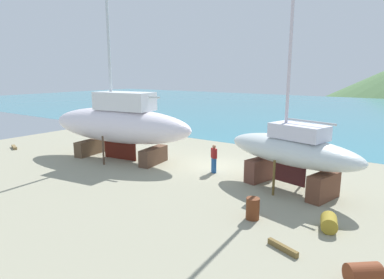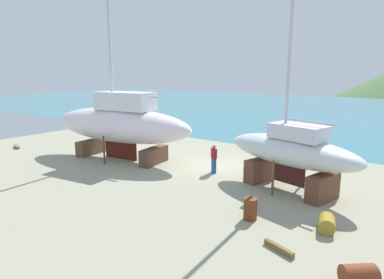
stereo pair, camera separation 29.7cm
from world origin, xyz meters
name	(u,v)px [view 2 (the right image)]	position (x,y,z in m)	size (l,w,h in m)	color
ground_plane	(183,179)	(0.00, -3.13, 0.00)	(39.25, 39.25, 0.00)	gray
sea_water	(346,111)	(0.00, 37.28, 0.00)	(155.14, 61.21, 0.01)	teal
sailboat_small_center	(291,151)	(5.35, -1.37, 1.99)	(7.66, 4.12, 11.81)	brown
sailboat_large_starboard	(120,123)	(-6.10, -2.11, 2.44)	(11.21, 4.44, 16.16)	brown
worker	(214,158)	(0.72, -1.13, 0.87)	(0.49, 0.46, 1.68)	#214F91
barrel_tar_black	(250,209)	(5.32, -5.64, 0.44)	(0.54, 0.54, 0.89)	#602D16
barrel_blue_faded	(359,275)	(9.66, -7.74, 0.31)	(0.62, 0.62, 0.92)	brown
barrel_rust_near	(327,224)	(8.08, -4.89, 0.30)	(0.60, 0.60, 0.87)	olive
timber_plank_far	(279,248)	(7.19, -7.29, 0.10)	(1.21, 0.15, 0.20)	brown
timber_long_aft	(17,147)	(-15.25, -4.68, 0.10)	(1.25, 0.23, 0.20)	olive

